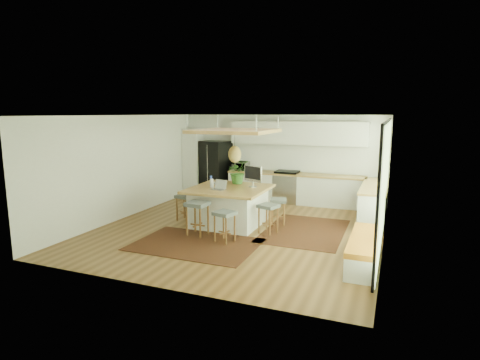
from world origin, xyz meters
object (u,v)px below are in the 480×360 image
at_px(microwave, 240,165).
at_px(stool_near_right, 225,226).
at_px(island_plant, 238,174).
at_px(laptop, 218,185).
at_px(stool_right_back, 278,211).
at_px(stool_left_side, 185,207).
at_px(stool_near_left, 198,220).
at_px(stool_right_front, 268,218).
at_px(monitor, 253,177).
at_px(fridge, 215,169).
at_px(island, 229,206).

bearing_deg(microwave, stool_near_right, -74.60).
bearing_deg(island_plant, laptop, -97.42).
bearing_deg(island_plant, stool_right_back, -10.52).
height_order(stool_left_side, microwave, microwave).
height_order(stool_near_left, microwave, microwave).
relative_size(stool_near_left, stool_right_front, 1.13).
distance_m(microwave, island_plant, 2.44).
bearing_deg(monitor, stool_near_right, -66.50).
bearing_deg(laptop, island_plant, 95.84).
xyz_separation_m(laptop, monitor, (0.65, 0.66, 0.14)).
bearing_deg(stool_near_left, stool_right_back, 45.80).
xyz_separation_m(laptop, microwave, (-0.71, 3.26, 0.05)).
bearing_deg(stool_right_back, stool_right_front, -91.33).
distance_m(stool_near_left, stool_near_right, 0.80).
bearing_deg(stool_right_back, stool_near_right, -111.96).
distance_m(fridge, island, 3.43).
relative_size(stool_right_front, monitor, 1.15).
height_order(island, stool_left_side, island).
distance_m(stool_right_back, island_plant, 1.44).
height_order(stool_right_back, laptop, laptop).
bearing_deg(stool_near_left, laptop, 76.91).
height_order(stool_near_right, microwave, microwave).
relative_size(stool_near_left, stool_left_side, 1.15).
bearing_deg(stool_left_side, laptop, -13.95).
distance_m(stool_near_left, stool_left_side, 1.35).
bearing_deg(fridge, stool_left_side, -62.54).
xyz_separation_m(stool_right_front, stool_left_side, (-2.34, 0.27, 0.00)).
bearing_deg(stool_left_side, stool_right_back, 11.83).
height_order(stool_near_left, island_plant, island_plant).
bearing_deg(stool_right_back, island, -160.85).
relative_size(stool_right_back, stool_left_side, 0.98).
relative_size(stool_right_front, stool_left_side, 1.01).
xyz_separation_m(island, stool_left_side, (-1.20, -0.09, -0.11)).
bearing_deg(fridge, stool_right_back, -23.78).
relative_size(island, monitor, 3.12).
relative_size(stool_near_left, laptop, 2.17).
xyz_separation_m(laptop, island_plant, (0.13, 0.97, 0.12)).
bearing_deg(stool_right_back, stool_near_left, -134.20).
height_order(island, stool_near_left, island).
xyz_separation_m(stool_left_side, monitor, (1.72, 0.39, 0.83)).
relative_size(island, island_plant, 3.00).
bearing_deg(monitor, stool_right_front, -21.47).
bearing_deg(stool_left_side, monitor, 12.91).
height_order(stool_near_left, stool_right_front, stool_near_left).
distance_m(stool_left_side, laptop, 1.30).
relative_size(stool_left_side, laptop, 1.89).
bearing_deg(laptop, stool_left_side, 179.31).
xyz_separation_m(stool_near_left, laptop, (0.17, 0.75, 0.70)).
xyz_separation_m(fridge, stool_right_back, (2.90, -2.52, -0.57)).
bearing_deg(fridge, laptop, -46.64).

